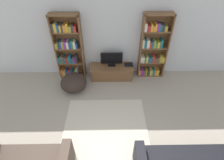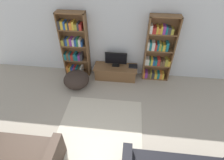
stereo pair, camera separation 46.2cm
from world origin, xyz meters
The scene contains 8 objects.
wall_back centered at (0.00, 4.23, 1.30)m, with size 8.80×0.06×2.60m.
bookshelf_left centered at (-1.33, 4.05, 1.02)m, with size 0.84×0.30×2.09m.
bookshelf_right centered at (1.29, 4.05, 0.99)m, with size 0.84×0.30×2.09m.
tv_stand centered at (0.01, 3.90, 0.22)m, with size 1.40×0.55×0.43m.
television centered at (0.01, 3.97, 0.68)m, with size 0.70×0.16×0.47m.
laptop centered at (0.57, 3.98, 0.44)m, with size 0.28×0.23×0.03m.
area_rug centered at (-0.17, 1.88, 0.01)m, with size 2.06×1.86×0.02m.
beanbag_ottoman centered at (-1.16, 3.32, 0.25)m, with size 0.79×0.79×0.51m, color #2D231E.
Camera 1 is at (-0.06, -0.73, 3.70)m, focal length 28.00 mm.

